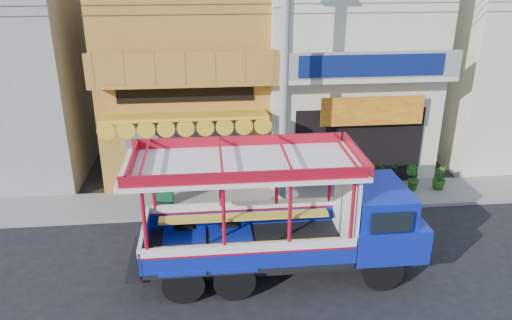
{
  "coord_description": "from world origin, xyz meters",
  "views": [
    {
      "loc": [
        -3.36,
        -11.2,
        7.73
      ],
      "look_at": [
        -1.93,
        2.5,
        2.16
      ],
      "focal_mm": 35.0,
      "sensor_mm": 36.0,
      "label": 1
    }
  ],
  "objects_px": {
    "utility_pole": "(290,58)",
    "potted_plant_a": "(385,174)",
    "songthaew_truck": "(299,215)",
    "potted_plant_c": "(439,177)",
    "green_sign": "(162,192)",
    "potted_plant_b": "(412,178)"
  },
  "relations": [
    {
      "from": "utility_pole",
      "to": "potted_plant_c",
      "type": "relative_size",
      "value": 31.99
    },
    {
      "from": "green_sign",
      "to": "potted_plant_a",
      "type": "xyz_separation_m",
      "value": [
        7.78,
        0.51,
        0.06
      ]
    },
    {
      "from": "songthaew_truck",
      "to": "potted_plant_c",
      "type": "xyz_separation_m",
      "value": [
        5.86,
        4.26,
        -1.1
      ]
    },
    {
      "from": "utility_pole",
      "to": "potted_plant_a",
      "type": "height_order",
      "value": "utility_pole"
    },
    {
      "from": "songthaew_truck",
      "to": "potted_plant_b",
      "type": "relative_size",
      "value": 8.18
    },
    {
      "from": "green_sign",
      "to": "potted_plant_a",
      "type": "relative_size",
      "value": 1.05
    },
    {
      "from": "songthaew_truck",
      "to": "potted_plant_b",
      "type": "xyz_separation_m",
      "value": [
        4.87,
        4.29,
        -1.09
      ]
    },
    {
      "from": "songthaew_truck",
      "to": "potted_plant_c",
      "type": "relative_size",
      "value": 8.43
    },
    {
      "from": "potted_plant_a",
      "to": "potted_plant_c",
      "type": "height_order",
      "value": "potted_plant_a"
    },
    {
      "from": "utility_pole",
      "to": "green_sign",
      "type": "distance_m",
      "value": 6.05
    },
    {
      "from": "utility_pole",
      "to": "green_sign",
      "type": "xyz_separation_m",
      "value": [
        -4.05,
        0.62,
        -4.45
      ]
    },
    {
      "from": "utility_pole",
      "to": "songthaew_truck",
      "type": "bearing_deg",
      "value": -94.08
    },
    {
      "from": "green_sign",
      "to": "potted_plant_a",
      "type": "bearing_deg",
      "value": 3.74
    },
    {
      "from": "potted_plant_a",
      "to": "potted_plant_c",
      "type": "xyz_separation_m",
      "value": [
        1.89,
        -0.3,
        -0.09
      ]
    },
    {
      "from": "potted_plant_a",
      "to": "utility_pole",
      "type": "bearing_deg",
      "value": 179.53
    },
    {
      "from": "songthaew_truck",
      "to": "potted_plant_b",
      "type": "distance_m",
      "value": 6.58
    },
    {
      "from": "potted_plant_b",
      "to": "potted_plant_a",
      "type": "bearing_deg",
      "value": 38.17
    },
    {
      "from": "green_sign",
      "to": "utility_pole",
      "type": "bearing_deg",
      "value": -8.7
    },
    {
      "from": "potted_plant_b",
      "to": "green_sign",
      "type": "bearing_deg",
      "value": 56.36
    },
    {
      "from": "songthaew_truck",
      "to": "potted_plant_a",
      "type": "distance_m",
      "value": 6.13
    },
    {
      "from": "songthaew_truck",
      "to": "potted_plant_b",
      "type": "bearing_deg",
      "value": 41.39
    },
    {
      "from": "potted_plant_b",
      "to": "songthaew_truck",
      "type": "bearing_deg",
      "value": 96.16
    }
  ]
}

